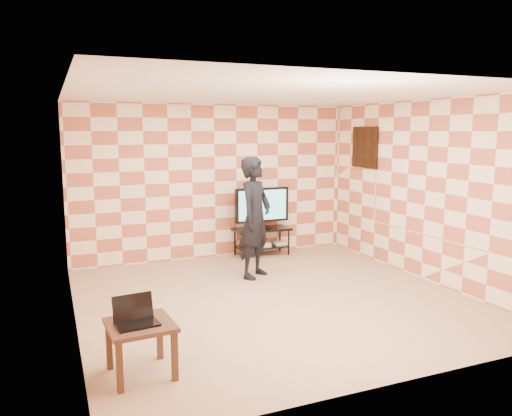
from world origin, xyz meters
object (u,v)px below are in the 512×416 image
object	(u,v)px
tv	(262,206)
side_table	(140,332)
person	(255,218)
tv_stand	(262,235)

from	to	relation	value
tv	side_table	size ratio (longest dim) A/B	1.63
tv	person	size ratio (longest dim) A/B	0.55
side_table	person	distance (m)	3.36
side_table	person	bearing A→B (deg)	49.10
tv_stand	tv	xyz separation A→B (m)	(0.00, -0.00, 0.54)
tv	tv_stand	bearing A→B (deg)	91.04
tv	side_table	bearing A→B (deg)	-127.09
tv	side_table	xyz separation A→B (m)	(-2.80, -3.70, -0.50)
side_table	person	size ratio (longest dim) A/B	0.34
person	tv_stand	bearing A→B (deg)	22.40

